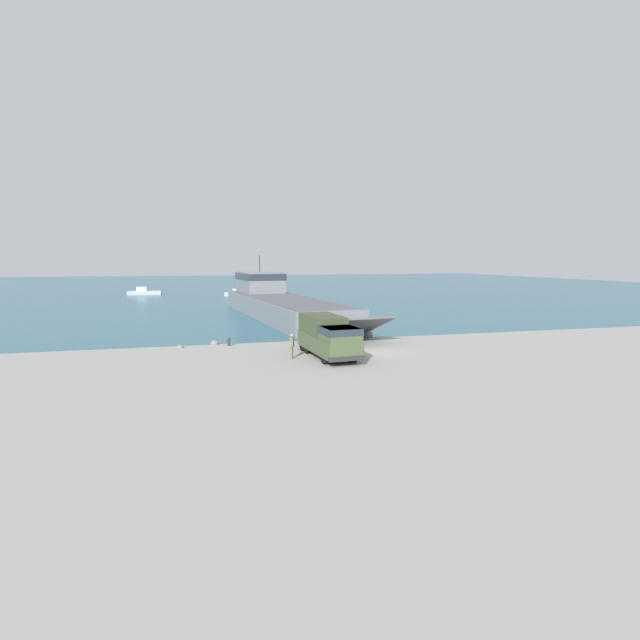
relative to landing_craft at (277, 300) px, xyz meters
name	(u,v)px	position (x,y,z in m)	size (l,w,h in m)	color
ground_plane	(373,352)	(2.60, -26.90, -1.84)	(240.00, 240.00, 0.00)	gray
water_surface	(240,286)	(2.60, 69.59, -1.84)	(240.00, 180.00, 0.01)	#285B70
landing_craft	(277,300)	(0.00, 0.00, 0.00)	(10.48, 39.19, 7.59)	gray
military_truck	(328,336)	(-1.18, -27.77, -0.31)	(2.93, 7.56, 2.90)	#475638
soldier_on_ramp	(292,344)	(-3.87, -27.92, -0.80)	(0.40, 0.50, 1.79)	#6B664C
moored_boat_a	(267,295)	(2.95, 26.86, -1.25)	(6.71, 5.33, 1.78)	#2D7060
moored_boat_b	(144,292)	(-19.12, 42.43, -1.32)	(6.36, 2.41, 1.57)	#B7BABF
moored_boat_c	(239,293)	(-1.15, 35.51, -1.41)	(5.91, 2.91, 1.31)	#B7BABF
mooring_bollard	(229,341)	(-7.74, -21.38, -1.45)	(0.25, 0.25, 0.72)	#333338
shoreline_rock_a	(215,344)	(-8.84, -20.40, -1.84)	(0.72, 0.72, 0.72)	gray
shoreline_rock_b	(365,336)	(4.86, -19.14, -1.84)	(1.37, 1.37, 1.37)	#66605B
shoreline_rock_c	(180,348)	(-11.57, -21.32, -1.84)	(0.55, 0.55, 0.55)	gray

